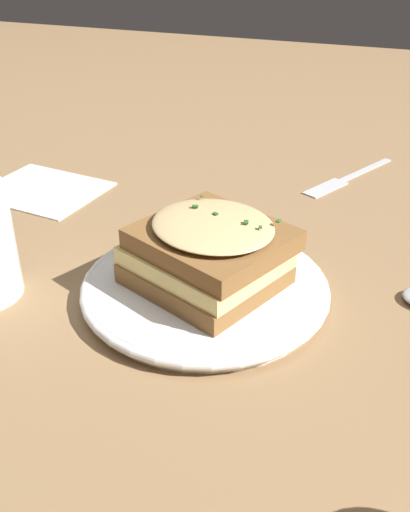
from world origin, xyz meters
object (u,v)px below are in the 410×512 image
Objects in this scene: napkin at (43,189)px; fork at (341,180)px; dinner_plate at (205,288)px; sandwich at (208,253)px.

fork is at bearing -155.86° from napkin.
dinner_plate is 1.41× the size of sandwich.
dinner_plate is 1.58× the size of napkin.
sandwich is at bearing 103.51° from fork.
dinner_plate is at bearing 27.47° from sandwich.
sandwich is 0.32m from fork.
fork is at bearing -103.76° from sandwich.
napkin is at bearing -28.59° from sandwich.
napkin is (0.35, 0.16, 0.00)m from fork.
dinner_plate reaches higher than fork.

